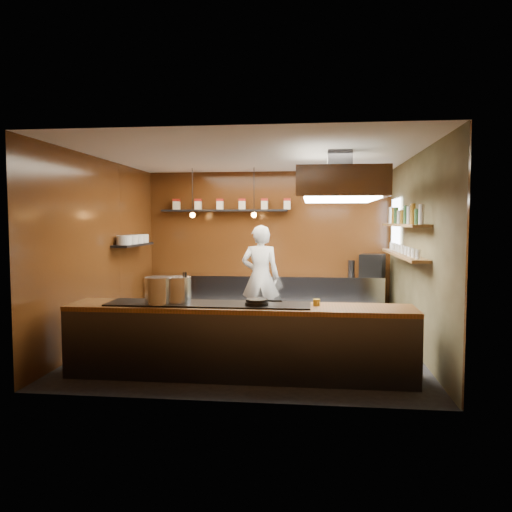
# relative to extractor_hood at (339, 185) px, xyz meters

# --- Properties ---
(floor) EXTENTS (5.00, 5.00, 0.00)m
(floor) POSITION_rel_extractor_hood_xyz_m (-1.30, 0.40, -2.51)
(floor) COLOR black
(floor) RESTS_ON ground
(back_wall) EXTENTS (5.00, 0.00, 5.00)m
(back_wall) POSITION_rel_extractor_hood_xyz_m (-1.30, 2.90, -1.01)
(back_wall) COLOR #361909
(back_wall) RESTS_ON ground
(left_wall) EXTENTS (0.00, 5.00, 5.00)m
(left_wall) POSITION_rel_extractor_hood_xyz_m (-3.80, 0.40, -1.01)
(left_wall) COLOR #361909
(left_wall) RESTS_ON ground
(right_wall) EXTENTS (0.00, 5.00, 5.00)m
(right_wall) POSITION_rel_extractor_hood_xyz_m (1.20, 0.40, -1.01)
(right_wall) COLOR #423E25
(right_wall) RESTS_ON ground
(ceiling) EXTENTS (5.00, 5.00, 0.00)m
(ceiling) POSITION_rel_extractor_hood_xyz_m (-1.30, 0.40, 0.49)
(ceiling) COLOR silver
(ceiling) RESTS_ON back_wall
(window_pane) EXTENTS (0.00, 1.00, 1.00)m
(window_pane) POSITION_rel_extractor_hood_xyz_m (1.15, 2.10, -0.61)
(window_pane) COLOR white
(window_pane) RESTS_ON right_wall
(prep_counter) EXTENTS (4.60, 0.65, 0.90)m
(prep_counter) POSITION_rel_extractor_hood_xyz_m (-1.30, 2.57, -2.06)
(prep_counter) COLOR silver
(prep_counter) RESTS_ON floor
(pass_counter) EXTENTS (4.40, 0.72, 0.94)m
(pass_counter) POSITION_rel_extractor_hood_xyz_m (-1.30, -1.20, -2.04)
(pass_counter) COLOR #38383D
(pass_counter) RESTS_ON floor
(tin_shelf) EXTENTS (2.60, 0.26, 0.04)m
(tin_shelf) POSITION_rel_extractor_hood_xyz_m (-2.20, 2.76, -0.31)
(tin_shelf) COLOR black
(tin_shelf) RESTS_ON back_wall
(plate_shelf) EXTENTS (0.30, 1.40, 0.04)m
(plate_shelf) POSITION_rel_extractor_hood_xyz_m (-3.64, 1.40, -0.96)
(plate_shelf) COLOR black
(plate_shelf) RESTS_ON left_wall
(bottle_shelf_upper) EXTENTS (0.26, 2.80, 0.04)m
(bottle_shelf_upper) POSITION_rel_extractor_hood_xyz_m (1.04, 0.70, -0.59)
(bottle_shelf_upper) COLOR brown
(bottle_shelf_upper) RESTS_ON right_wall
(bottle_shelf_lower) EXTENTS (0.26, 2.80, 0.04)m
(bottle_shelf_lower) POSITION_rel_extractor_hood_xyz_m (1.04, 0.70, -1.06)
(bottle_shelf_lower) COLOR brown
(bottle_shelf_lower) RESTS_ON right_wall
(extractor_hood) EXTENTS (1.20, 2.00, 0.72)m
(extractor_hood) POSITION_rel_extractor_hood_xyz_m (0.00, 0.00, 0.00)
(extractor_hood) COLOR #38383D
(extractor_hood) RESTS_ON ceiling
(pendant_left) EXTENTS (0.10, 0.10, 0.95)m
(pendant_left) POSITION_rel_extractor_hood_xyz_m (-2.70, 2.10, -0.35)
(pendant_left) COLOR black
(pendant_left) RESTS_ON ceiling
(pendant_right) EXTENTS (0.10, 0.10, 0.95)m
(pendant_right) POSITION_rel_extractor_hood_xyz_m (-1.50, 2.10, -0.35)
(pendant_right) COLOR black
(pendant_right) RESTS_ON ceiling
(storage_tins) EXTENTS (2.43, 0.13, 0.22)m
(storage_tins) POSITION_rel_extractor_hood_xyz_m (-2.05, 2.76, -0.17)
(storage_tins) COLOR beige
(storage_tins) RESTS_ON tin_shelf
(plate_stacks) EXTENTS (0.26, 1.16, 0.16)m
(plate_stacks) POSITION_rel_extractor_hood_xyz_m (-3.64, 1.40, -0.86)
(plate_stacks) COLOR silver
(plate_stacks) RESTS_ON plate_shelf
(bottles) EXTENTS (0.06, 2.66, 0.24)m
(bottles) POSITION_rel_extractor_hood_xyz_m (1.04, 0.70, -0.45)
(bottles) COLOR silver
(bottles) RESTS_ON bottle_shelf_upper
(wine_glasses) EXTENTS (0.07, 2.37, 0.13)m
(wine_glasses) POSITION_rel_extractor_hood_xyz_m (1.04, 0.70, -0.97)
(wine_glasses) COLOR silver
(wine_glasses) RESTS_ON bottle_shelf_lower
(stockpot_large) EXTENTS (0.44, 0.44, 0.33)m
(stockpot_large) POSITION_rel_extractor_hood_xyz_m (-2.09, -1.21, -1.40)
(stockpot_large) COLOR #B3B5BA
(stockpot_large) RESTS_ON pass_counter
(stockpot_small) EXTENTS (0.40, 0.40, 0.34)m
(stockpot_small) POSITION_rel_extractor_hood_xyz_m (-2.31, -1.30, -1.40)
(stockpot_small) COLOR #B8BBBF
(stockpot_small) RESTS_ON pass_counter
(utensil_crock) EXTENTS (0.14, 0.14, 0.18)m
(utensil_crock) POSITION_rel_extractor_hood_xyz_m (-2.00, -1.22, -1.48)
(utensil_crock) COLOR #B8BAC0
(utensil_crock) RESTS_ON pass_counter
(frying_pan) EXTENTS (0.47, 0.30, 0.07)m
(frying_pan) POSITION_rel_extractor_hood_xyz_m (-1.06, -1.27, -1.53)
(frying_pan) COLOR black
(frying_pan) RESTS_ON pass_counter
(butter_jar) EXTENTS (0.11, 0.11, 0.08)m
(butter_jar) POSITION_rel_extractor_hood_xyz_m (-0.33, -1.11, -1.54)
(butter_jar) COLOR yellow
(butter_jar) RESTS_ON pass_counter
(espresso_machine) EXTENTS (0.55, 0.53, 0.44)m
(espresso_machine) POSITION_rel_extractor_hood_xyz_m (0.78, 2.50, -1.39)
(espresso_machine) COLOR black
(espresso_machine) RESTS_ON prep_counter
(chef) EXTENTS (0.71, 0.48, 1.91)m
(chef) POSITION_rel_extractor_hood_xyz_m (-1.33, 1.69, -1.55)
(chef) COLOR white
(chef) RESTS_ON floor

